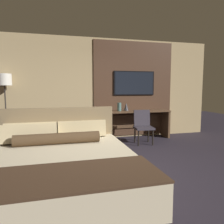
{
  "coord_description": "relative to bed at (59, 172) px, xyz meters",
  "views": [
    {
      "loc": [
        -0.98,
        -3.45,
        1.44
      ],
      "look_at": [
        0.16,
        0.85,
        0.94
      ],
      "focal_mm": 35.0,
      "sensor_mm": 36.0,
      "label": 1
    }
  ],
  "objects": [
    {
      "name": "tv",
      "position": [
        2.22,
        3.12,
        1.23
      ],
      "size": [
        1.22,
        0.04,
        0.69
      ],
      "color": "black"
    },
    {
      "name": "desk_chair",
      "position": [
        2.17,
        2.34,
        0.16
      ],
      "size": [
        0.5,
        0.5,
        0.86
      ],
      "rotation": [
        0.0,
        0.0,
        -0.11
      ],
      "color": "#38333D",
      "rests_on": "ground_plane"
    },
    {
      "name": "ground_plane",
      "position": [
        0.95,
        0.6,
        -0.34
      ],
      "size": [
        16.0,
        16.0,
        0.0
      ],
      "primitive_type": "plane",
      "color": "#28232D"
    },
    {
      "name": "bed",
      "position": [
        0.0,
        0.0,
        0.0
      ],
      "size": [
        1.97,
        2.26,
        1.09
      ],
      "color": "#33281E",
      "rests_on": "ground_plane"
    },
    {
      "name": "vase_tall",
      "position": [
        1.72,
        2.94,
        0.57
      ],
      "size": [
        0.11,
        0.11,
        0.23
      ],
      "color": "#4C706B",
      "rests_on": "desk"
    },
    {
      "name": "wall_back_tv_panel",
      "position": [
        1.13,
        3.2,
        1.06
      ],
      "size": [
        7.2,
        0.09,
        2.8
      ],
      "color": "tan",
      "rests_on": "ground_plane"
    },
    {
      "name": "floor_lamp",
      "position": [
        -1.18,
        2.94,
        1.15
      ],
      "size": [
        0.34,
        0.34,
        1.77
      ],
      "color": "#282623",
      "rests_on": "ground_plane"
    },
    {
      "name": "vase_short",
      "position": [
        1.93,
        2.98,
        0.56
      ],
      "size": [
        0.13,
        0.13,
        0.22
      ],
      "color": "#333338",
      "rests_on": "desk"
    },
    {
      "name": "desk",
      "position": [
        2.22,
        2.92,
        0.2
      ],
      "size": [
        1.86,
        0.51,
        0.8
      ],
      "color": "brown",
      "rests_on": "ground_plane"
    }
  ]
}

